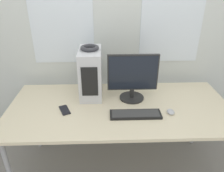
{
  "coord_description": "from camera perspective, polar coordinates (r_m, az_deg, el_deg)",
  "views": [
    {
      "loc": [
        -0.13,
        -1.21,
        1.83
      ],
      "look_at": [
        -0.07,
        0.46,
        0.98
      ],
      "focal_mm": 35.0,
      "sensor_mm": 36.0,
      "label": 1
    }
  ],
  "objects": [
    {
      "name": "wall_back",
      "position": [
        2.31,
        1.28,
        14.96
      ],
      "size": [
        8.0,
        0.07,
        2.7
      ],
      "color": "silver",
      "rests_on": "ground_plane"
    },
    {
      "name": "desk",
      "position": [
        2.0,
        2.03,
        -6.37
      ],
      "size": [
        2.0,
        0.92,
        0.78
      ],
      "color": "beige",
      "rests_on": "ground_plane"
    },
    {
      "name": "pc_tower",
      "position": [
        2.08,
        -5.56,
        3.41
      ],
      "size": [
        0.2,
        0.39,
        0.45
      ],
      "color": "silver",
      "rests_on": "desk"
    },
    {
      "name": "headphones",
      "position": [
        2.0,
        -5.87,
        9.89
      ],
      "size": [
        0.17,
        0.17,
        0.04
      ],
      "color": "#333338",
      "rests_on": "pc_tower"
    },
    {
      "name": "monitor_main",
      "position": [
        2.0,
        5.41,
        2.42
      ],
      "size": [
        0.46,
        0.23,
        0.44
      ],
      "color": "black",
      "rests_on": "desk"
    },
    {
      "name": "keyboard",
      "position": [
        1.86,
        6.16,
        -7.35
      ],
      "size": [
        0.43,
        0.14,
        0.02
      ],
      "color": "black",
      "rests_on": "desk"
    },
    {
      "name": "mouse",
      "position": [
        1.94,
        15.08,
        -6.51
      ],
      "size": [
        0.06,
        0.09,
        0.02
      ],
      "color": "#B2B2B7",
      "rests_on": "desk"
    },
    {
      "name": "cell_phone",
      "position": [
        1.95,
        -12.27,
        -6.15
      ],
      "size": [
        0.12,
        0.17,
        0.01
      ],
      "rotation": [
        0.0,
        0.0,
        0.42
      ],
      "color": "black",
      "rests_on": "desk"
    }
  ]
}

